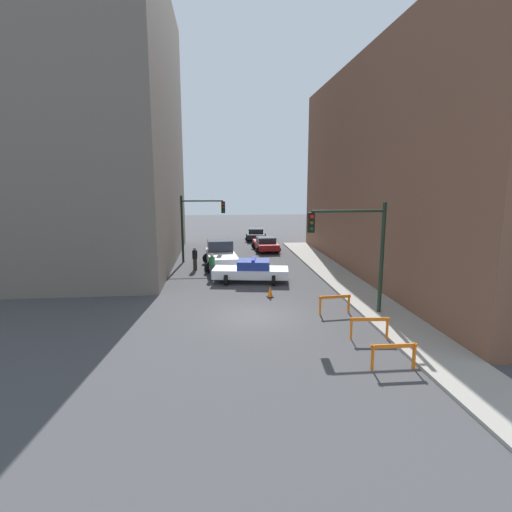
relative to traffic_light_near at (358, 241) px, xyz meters
name	(u,v)px	position (x,y,z in m)	size (l,w,h in m)	color
ground_plane	(255,316)	(-4.73, 0.34, -3.53)	(120.00, 120.00, 0.00)	#424244
sidewalk_right	(382,310)	(1.47, 0.34, -3.47)	(2.40, 44.00, 0.12)	#9E998E
building_corner_left	(76,127)	(-16.73, 14.34, 6.68)	(14.00, 20.00, 20.43)	#6B6056
building_right	(443,169)	(8.67, 8.34, 3.59)	(12.00, 28.00, 14.23)	brown
traffic_light_near	(358,241)	(0.00, 0.00, 0.00)	(3.64, 0.35, 5.20)	black
traffic_light_far	(196,219)	(-8.03, 13.70, -0.13)	(3.44, 0.35, 5.20)	black
police_car	(251,271)	(-4.33, 6.87, -2.81)	(4.93, 2.81, 1.52)	white
white_truck	(221,255)	(-6.18, 11.63, -2.62)	(2.89, 5.53, 1.90)	silver
parked_car_near	(266,244)	(-2.01, 18.30, -2.86)	(2.42, 4.38, 1.31)	maroon
parked_car_mid	(256,234)	(-2.21, 25.30, -2.86)	(2.56, 4.46, 1.31)	black
pedestrian_crossing	(212,266)	(-6.81, 8.05, -2.67)	(0.47, 0.47, 1.66)	#474C66
pedestrian_corner	(195,258)	(-8.06, 10.75, -2.67)	(0.51, 0.51, 1.66)	#382D23
barrier_front	(394,352)	(-0.65, -5.58, -2.91)	(1.60, 0.17, 0.90)	orange
barrier_mid	(369,324)	(-0.46, -2.95, -2.91)	(1.60, 0.29, 0.90)	orange
barrier_back	(335,301)	(-0.92, 0.28, -2.91)	(1.60, 0.29, 0.90)	orange
traffic_cone	(270,292)	(-3.62, 3.33, -3.21)	(0.36, 0.36, 0.66)	black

